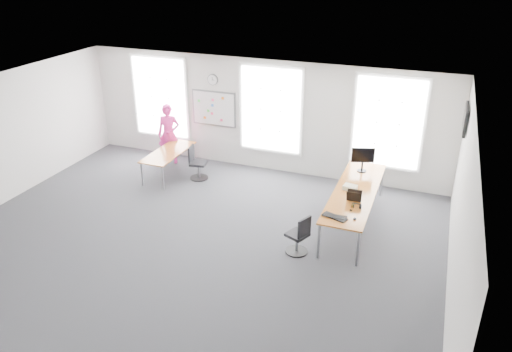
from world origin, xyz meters
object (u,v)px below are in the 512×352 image
at_px(desk_left, 168,153).
at_px(chair_right, 299,237).
at_px(monitor, 363,157).
at_px(desk_right, 355,193).
at_px(chair_left, 197,164).
at_px(headphones, 356,206).
at_px(person, 169,134).
at_px(keyboard, 335,217).

height_order(desk_left, chair_right, chair_right).
relative_size(desk_left, monitor, 3.09).
height_order(chair_right, monitor, monitor).
distance_m(desk_right, chair_left, 4.40).
relative_size(desk_right, chair_left, 3.67).
bearing_deg(headphones, desk_right, 114.10).
xyz_separation_m(desk_right, chair_left, (-4.29, 0.89, -0.36)).
distance_m(chair_right, monitor, 2.83).
bearing_deg(desk_left, chair_right, -29.12).
xyz_separation_m(chair_right, headphones, (0.95, 0.79, 0.49)).
height_order(person, keyboard, person).
relative_size(chair_right, headphones, 4.42).
distance_m(person, headphones, 6.11).
bearing_deg(chair_left, person, 49.44).
xyz_separation_m(keyboard, monitor, (0.11, 2.36, 0.34)).
bearing_deg(chair_right, headphones, 153.21).
relative_size(keyboard, monitor, 0.84).
bearing_deg(monitor, desk_right, -104.64).
relative_size(chair_left, monitor, 1.52).
xyz_separation_m(desk_right, monitor, (-0.05, 1.06, 0.41)).
xyz_separation_m(desk_right, desk_left, (-5.08, 0.84, -0.14)).
height_order(headphones, monitor, monitor).
relative_size(desk_right, monitor, 5.59).
relative_size(chair_left, keyboard, 1.81).
xyz_separation_m(desk_left, chair_left, (0.79, 0.05, -0.21)).
bearing_deg(chair_left, chair_right, -134.96).
bearing_deg(desk_right, chair_right, -116.86).
height_order(chair_right, chair_left, chair_left).
xyz_separation_m(person, monitor, (5.43, -0.53, 0.31)).
bearing_deg(desk_right, chair_left, 168.26).
height_order(desk_right, person, person).
relative_size(desk_left, chair_left, 2.03).
distance_m(desk_left, chair_right, 4.92).
relative_size(person, keyboard, 3.41).
height_order(desk_left, person, person).
distance_m(headphones, monitor, 1.87).
xyz_separation_m(chair_right, chair_left, (-3.50, 2.45, 0.03)).
height_order(person, headphones, person).
distance_m(desk_right, person, 5.71).
relative_size(desk_left, headphones, 9.61).
distance_m(desk_left, headphones, 5.48).
xyz_separation_m(keyboard, headphones, (0.32, 0.53, 0.04)).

